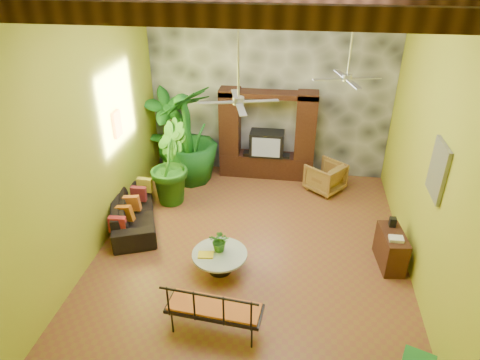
% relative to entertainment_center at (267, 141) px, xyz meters
% --- Properties ---
extents(ground, '(7.00, 7.00, 0.00)m').
position_rel_entertainment_center_xyz_m(ground, '(0.00, -3.14, -0.97)').
color(ground, brown).
rests_on(ground, ground).
extents(back_wall, '(6.00, 0.02, 5.00)m').
position_rel_entertainment_center_xyz_m(back_wall, '(0.00, 0.36, 1.53)').
color(back_wall, '#A9BB2A').
rests_on(back_wall, ground).
extents(left_wall, '(0.02, 7.00, 5.00)m').
position_rel_entertainment_center_xyz_m(left_wall, '(-3.00, -3.14, 1.53)').
color(left_wall, '#A9BB2A').
rests_on(left_wall, ground).
extents(right_wall, '(0.02, 7.00, 5.00)m').
position_rel_entertainment_center_xyz_m(right_wall, '(3.00, -3.14, 1.53)').
color(right_wall, '#A9BB2A').
rests_on(right_wall, ground).
extents(stone_accent_wall, '(5.98, 0.10, 4.98)m').
position_rel_entertainment_center_xyz_m(stone_accent_wall, '(0.00, 0.30, 1.53)').
color(stone_accent_wall, '#35393D').
rests_on(stone_accent_wall, ground).
extents(entertainment_center, '(2.40, 0.55, 2.30)m').
position_rel_entertainment_center_xyz_m(entertainment_center, '(0.00, 0.00, 0.00)').
color(entertainment_center, black).
rests_on(entertainment_center, ground).
extents(ceiling_fan_front, '(1.28, 1.28, 1.86)m').
position_rel_entertainment_center_xyz_m(ceiling_fan_front, '(-0.20, -3.54, 2.44)').
color(ceiling_fan_front, '#AFAFB4').
rests_on(ceiling_fan_front, ceiling).
extents(ceiling_fan_back, '(1.28, 1.28, 1.86)m').
position_rel_entertainment_center_xyz_m(ceiling_fan_back, '(1.60, -1.94, 2.44)').
color(ceiling_fan_back, '#AFAFB4').
rests_on(ceiling_fan_back, ceiling).
extents(wall_art_mask, '(0.06, 0.32, 0.55)m').
position_rel_entertainment_center_xyz_m(wall_art_mask, '(-2.96, -2.14, 1.13)').
color(wall_art_mask, orange).
rests_on(wall_art_mask, left_wall).
extents(wall_art_painting, '(0.06, 0.70, 0.90)m').
position_rel_entertainment_center_xyz_m(wall_art_painting, '(2.96, -3.74, 1.33)').
color(wall_art_painting, '#256287').
rests_on(wall_art_painting, right_wall).
extents(sofa, '(1.61, 2.37, 0.64)m').
position_rel_entertainment_center_xyz_m(sofa, '(-2.65, -2.63, -0.64)').
color(sofa, black).
rests_on(sofa, ground).
extents(wicker_armchair, '(1.11, 1.11, 0.73)m').
position_rel_entertainment_center_xyz_m(wicker_armchair, '(1.50, -0.58, -0.60)').
color(wicker_armchair, brown).
rests_on(wicker_armchair, ground).
extents(tall_plant_a, '(1.41, 1.39, 2.25)m').
position_rel_entertainment_center_xyz_m(tall_plant_a, '(-2.53, -0.11, 0.16)').
color(tall_plant_a, '#1A651A').
rests_on(tall_plant_a, ground).
extents(tall_plant_b, '(1.12, 1.26, 1.93)m').
position_rel_entertainment_center_xyz_m(tall_plant_b, '(-2.12, -1.56, 0.00)').
color(tall_plant_b, '#216019').
rests_on(tall_plant_b, ground).
extents(tall_plant_c, '(1.86, 1.86, 2.47)m').
position_rel_entertainment_center_xyz_m(tall_plant_c, '(-1.89, -0.51, 0.27)').
color(tall_plant_c, '#17581B').
rests_on(tall_plant_c, ground).
extents(coffee_table, '(1.02, 1.02, 0.40)m').
position_rel_entertainment_center_xyz_m(coffee_table, '(-0.50, -3.90, -0.71)').
color(coffee_table, black).
rests_on(coffee_table, ground).
extents(centerpiece_plant, '(0.41, 0.36, 0.42)m').
position_rel_entertainment_center_xyz_m(centerpiece_plant, '(-0.51, -3.80, -0.35)').
color(centerpiece_plant, '#2C691B').
rests_on(centerpiece_plant, coffee_table).
extents(yellow_tray, '(0.30, 0.23, 0.03)m').
position_rel_entertainment_center_xyz_m(yellow_tray, '(-0.74, -4.00, -0.55)').
color(yellow_tray, yellow).
rests_on(yellow_tray, coffee_table).
extents(iron_bench, '(1.53, 0.67, 0.57)m').
position_rel_entertainment_center_xyz_m(iron_bench, '(-0.31, -5.38, -0.43)').
color(iron_bench, black).
rests_on(iron_bench, ground).
extents(side_console, '(0.50, 0.92, 0.70)m').
position_rel_entertainment_center_xyz_m(side_console, '(2.65, -3.25, -0.61)').
color(side_console, '#331E10').
rests_on(side_console, ground).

